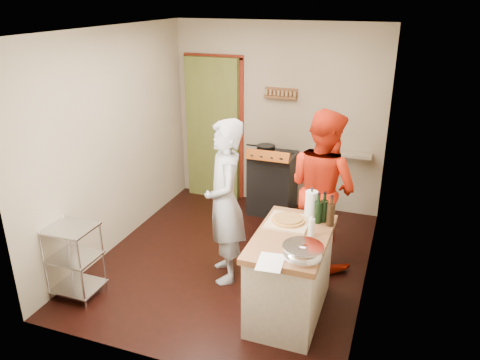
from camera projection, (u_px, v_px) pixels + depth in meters
name	position (u px, v px, depth m)	size (l,w,h in m)	color
floor	(234.00, 259.00, 5.54)	(3.50, 3.50, 0.00)	black
back_wall	(236.00, 124.00, 6.87)	(3.00, 0.44, 2.60)	gray
left_wall	(115.00, 141.00, 5.53)	(0.04, 3.50, 2.60)	gray
right_wall	(376.00, 172.00, 4.58)	(0.04, 3.50, 2.60)	gray
ceiling	(233.00, 28.00, 4.56)	(3.00, 3.50, 0.02)	white
stove	(272.00, 182.00, 6.60)	(0.60, 0.63, 1.00)	black
wire_shelving	(74.00, 258.00, 4.73)	(0.48, 0.40, 0.80)	silver
island	(291.00, 272.00, 4.46)	(0.69, 1.24, 1.16)	beige
person_stripe	(225.00, 202.00, 4.89)	(0.65, 0.43, 1.78)	silver
person_red	(323.00, 188.00, 5.23)	(0.88, 0.68, 1.80)	red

